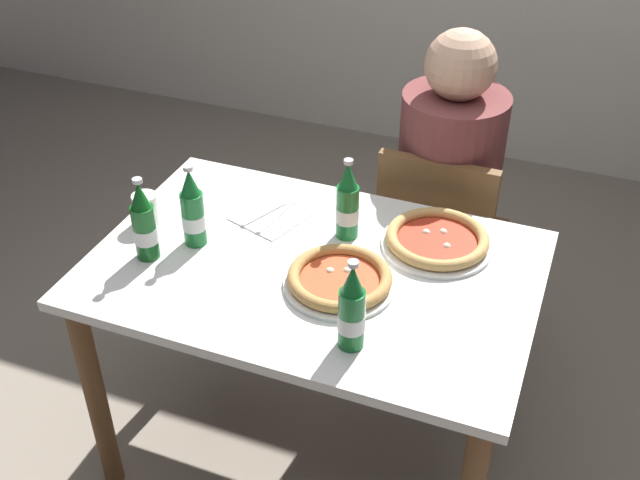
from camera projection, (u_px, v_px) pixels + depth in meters
The scene contains 12 objects.
ground_plane at pixel (314, 447), 2.53m from camera, with size 8.00×8.00×0.00m, color gray.
dining_table_main at pixel (313, 297), 2.16m from camera, with size 1.20×0.80×0.75m.
chair_behind_table at pixel (438, 240), 2.65m from camera, with size 0.40×0.40×0.85m.
diner_seated at pixel (445, 208), 2.63m from camera, with size 0.34×0.34×1.21m.
pizza_margherita_near at pixel (340, 279), 2.01m from camera, with size 0.30×0.30×0.04m.
pizza_marinara_far at pixel (437, 240), 2.16m from camera, with size 0.31×0.31×0.04m.
beer_bottle_left at pixel (348, 205), 2.15m from camera, with size 0.07×0.07×0.25m.
beer_bottle_center at pixel (144, 225), 2.07m from camera, with size 0.07×0.07×0.25m.
beer_bottle_right at pixel (193, 211), 2.12m from camera, with size 0.07×0.07×0.25m.
beer_bottle_extra at pixel (352, 311), 1.79m from camera, with size 0.07×0.07×0.25m.
napkin_with_cutlery at pixel (270, 216), 2.29m from camera, with size 0.23×0.23×0.01m.
paper_cup at pixel (146, 209), 2.24m from camera, with size 0.07×0.07×0.10m, color white.
Camera 1 is at (0.62, -1.55, 2.03)m, focal length 43.50 mm.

